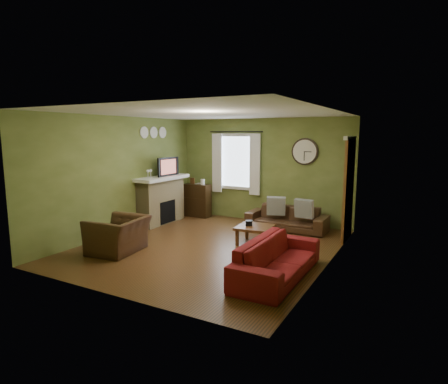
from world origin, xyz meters
The scene contains 31 objects.
floor centered at (0.00, 0.00, 0.00)m, with size 4.60×5.20×0.00m, color #543319.
ceiling centered at (0.00, 0.00, 2.60)m, with size 4.60×5.20×0.00m, color white.
wall_left centered at (-2.30, 0.00, 1.30)m, with size 0.00×5.20×2.60m, color olive.
wall_right centered at (2.30, 0.00, 1.30)m, with size 0.00×5.20×2.60m, color olive.
wall_back centered at (0.00, 2.60, 1.30)m, with size 4.60×0.00×2.60m, color olive.
wall_front centered at (0.00, -2.60, 1.30)m, with size 4.60×0.00×2.60m, color olive.
fireplace centered at (-2.10, 1.15, 0.55)m, with size 0.40×1.40×1.10m, color tan.
firebox centered at (-1.91, 1.15, 0.30)m, with size 0.04×0.60×0.55m, color black.
mantel centered at (-2.07, 1.15, 1.14)m, with size 0.58×1.60×0.08m, color white.
tv centered at (-2.05, 1.30, 1.35)m, with size 0.60×0.08×0.35m, color black.
tv_screen centered at (-1.97, 1.30, 1.41)m, with size 0.02×0.62×0.36m, color #994C3F.
medallion_left centered at (-2.28, 0.80, 2.25)m, with size 0.28×0.28×0.03m, color white.
medallion_mid centered at (-2.28, 1.15, 2.25)m, with size 0.28×0.28×0.03m, color white.
medallion_right centered at (-2.28, 1.50, 2.25)m, with size 0.28×0.28×0.03m, color white.
window_pane centered at (-0.70, 2.58, 1.50)m, with size 1.00×0.02×1.30m, color silver, non-canonical shape.
curtain_rod centered at (-0.70, 2.48, 2.27)m, with size 0.03×0.03×1.50m, color black.
curtain_left centered at (-1.25, 2.48, 1.45)m, with size 0.28×0.04×1.55m, color white.
curtain_right centered at (-0.15, 2.48, 1.45)m, with size 0.28×0.04×1.55m, color white.
wall_clock centered at (1.10, 2.55, 1.80)m, with size 0.64×0.06×0.64m, color white, non-canonical shape.
door centered at (2.27, 1.85, 1.05)m, with size 0.05×0.90×2.10m, color brown.
bookshelf centered at (-1.73, 2.22, 0.44)m, with size 0.74×0.31×0.88m, color black, non-canonical shape.
book centered at (-1.79, 2.30, 0.96)m, with size 0.15×0.20×0.02m, color #512D15.
sofa_brown centered at (0.88, 2.02, 0.27)m, with size 1.85×0.72×0.54m, color #3E2617.
pillow_left centered at (0.64, 1.96, 0.55)m, with size 0.43×0.13×0.43m, color gray.
pillow_right centered at (1.30, 1.96, 0.55)m, with size 0.42×0.13×0.42m, color gray.
sofa_red centered at (1.74, -0.87, 0.30)m, with size 2.04×0.80×0.60m, color maroon.
armchair centered at (-1.34, -1.12, 0.33)m, with size 1.02×0.89×0.66m, color #3E2617.
coffee_table centered at (0.70, 0.62, 0.18)m, with size 0.69×0.69×0.37m, color #512D15, non-canonical shape.
tissue_box centered at (0.57, 0.59, 0.40)m, with size 0.14×0.14×0.10m, color black.
wine_glass_a centered at (-2.05, 0.62, 1.28)m, with size 0.07×0.07×0.21m, color white, non-canonical shape.
wine_glass_b centered at (-2.05, 0.72, 1.28)m, with size 0.07×0.07×0.21m, color white, non-canonical shape.
Camera 1 is at (3.69, -6.16, 2.20)m, focal length 30.00 mm.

